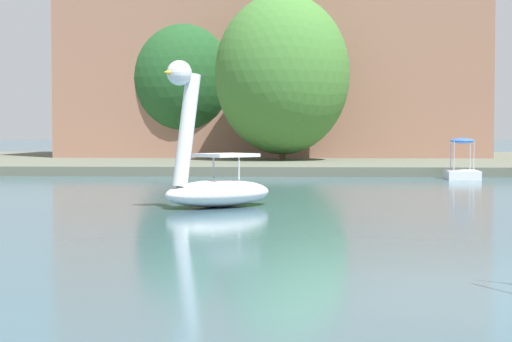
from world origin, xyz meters
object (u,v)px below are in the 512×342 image
object	(u,v)px
tree_willow_overhanging	(191,80)
pedal_boat_blue	(462,167)
tree_willow_near_path	(282,74)
swan_boat	(213,178)

from	to	relation	value
tree_willow_overhanging	pedal_boat_blue	bearing A→B (deg)	-52.68
pedal_boat_blue	tree_willow_overhanging	xyz separation A→B (m)	(-12.01, 15.75, 4.15)
tree_willow_near_path	pedal_boat_blue	bearing A→B (deg)	-55.41
pedal_boat_blue	tree_willow_overhanging	size ratio (longest dim) A/B	0.22
swan_boat	tree_willow_overhanging	bearing A→B (deg)	98.33
swan_boat	tree_willow_overhanging	size ratio (longest dim) A/B	0.36
swan_boat	tree_willow_overhanging	world-z (taller)	tree_willow_overhanging
tree_willow_overhanging	tree_willow_near_path	bearing A→B (deg)	-48.48
pedal_boat_blue	tree_willow_overhanging	distance (m)	20.24
tree_willow_near_path	tree_willow_overhanging	bearing A→B (deg)	131.52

